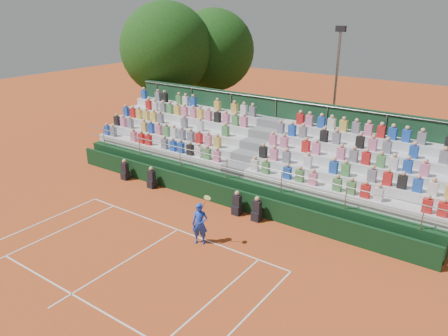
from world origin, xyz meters
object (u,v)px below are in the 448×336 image
Objects in this scene: tree_west at (166,49)px; floodlight_mast at (336,82)px; tree_east at (214,50)px; tennis_player at (200,224)px.

tree_west is 1.18× the size of floodlight_mast.
tennis_player is at bearing -55.32° from tree_east.
tennis_player is 14.46m from floodlight_mast.
tree_east is at bearing 173.08° from floodlight_mast.
floodlight_mast is at bearing -6.92° from tree_east.
tree_west is 3.98m from tree_east.
tree_west is at bearing 136.11° from tennis_player.
tree_east reaches higher than tennis_player.
tree_east is at bearing 124.68° from tennis_player.
tennis_player is at bearing -43.89° from tree_west.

